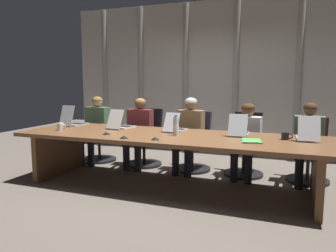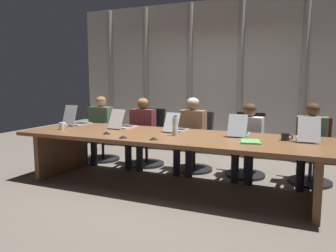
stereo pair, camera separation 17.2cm
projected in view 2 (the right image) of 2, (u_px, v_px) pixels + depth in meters
name	position (u px, v px, depth m)	size (l,w,h in m)	color
ground_plane	(169.00, 187.00, 4.53)	(12.23, 12.23, 0.00)	#6B6056
conference_table	(169.00, 145.00, 4.44)	(4.16, 1.26, 0.73)	brown
curtain_backdrop	(218.00, 78.00, 6.52)	(6.12, 0.17, 2.98)	beige
laptop_left_end	(77.00, 121.00, 5.40)	(0.28, 0.47, 0.33)	#A8ADB7
laptop_left_mid	(123.00, 124.00, 5.04)	(0.29, 0.47, 0.29)	beige
laptop_center	(176.00, 127.00, 4.72)	(0.24, 0.45, 0.27)	#BCBCC1
laptop_right_mid	(239.00, 131.00, 4.35)	(0.26, 0.46, 0.29)	#A8ADB7
laptop_right_end	(308.00, 136.00, 3.98)	(0.27, 0.47, 0.30)	#BCBCC1
office_chair_left_end	(105.00, 141.00, 6.09)	(0.60, 0.60, 0.92)	black
office_chair_left_mid	(148.00, 144.00, 5.73)	(0.60, 0.61, 0.96)	black
office_chair_center	(196.00, 149.00, 5.39)	(0.60, 0.61, 0.94)	#2D2D38
office_chair_right_mid	(247.00, 153.00, 5.07)	(0.60, 0.60, 0.96)	black
office_chair_right_end	(312.00, 159.00, 4.70)	(0.60, 0.61, 0.92)	#511E19
person_left_end	(99.00, 125.00, 5.91)	(0.42, 0.55, 1.17)	#4C6B4C
person_left_mid	(141.00, 128.00, 5.57)	(0.44, 0.57, 1.15)	brown
person_center	(191.00, 130.00, 5.22)	(0.43, 0.56, 1.18)	olive
person_right_mid	(248.00, 136.00, 4.87)	(0.43, 0.56, 1.11)	silver
person_right_end	(311.00, 140.00, 4.53)	(0.41, 0.55, 1.14)	#4C6B4C
water_bottle_primary	(175.00, 126.00, 4.33)	(0.08, 0.08, 0.27)	silver
coffee_mug_near	(63.00, 126.00, 4.87)	(0.14, 0.09, 0.11)	white
coffee_mug_far	(285.00, 137.00, 4.00)	(0.14, 0.09, 0.09)	black
conference_mic_left_side	(107.00, 133.00, 4.47)	(0.11, 0.11, 0.04)	black
conference_mic_middle	(123.00, 137.00, 4.16)	(0.11, 0.11, 0.04)	black
conference_mic_right_side	(154.00, 138.00, 4.04)	(0.11, 0.11, 0.04)	black
spiral_notepad	(250.00, 142.00, 3.89)	(0.28, 0.35, 0.03)	#4CB74C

